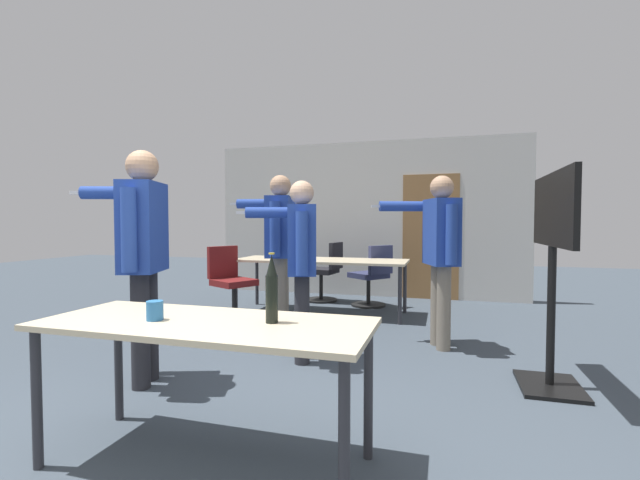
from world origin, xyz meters
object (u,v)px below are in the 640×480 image
Objects in this scene: drink_cup at (155,311)px; office_chair_side_rolled at (231,285)px; person_left_plaid at (279,239)px; person_center_tall at (142,243)px; office_chair_far_left at (372,278)px; person_right_polo at (300,253)px; office_chair_mid_tucked at (325,273)px; beer_bottle at (272,290)px; tv_screen at (553,252)px; person_far_watching at (440,244)px.

office_chair_side_rolled is at bearing 111.48° from drink_cup.
drink_cup is (0.36, -2.64, -0.28)m from person_left_plaid.
person_center_tall is 1.92× the size of office_chair_side_rolled.
drink_cup is (-0.41, -4.45, 0.37)m from office_chair_far_left.
person_center_tall is at bearing 112.81° from person_right_polo.
beer_bottle is (0.98, -4.55, 0.47)m from office_chair_mid_tucked.
tv_screen is at bearing -94.06° from person_center_tall.
person_left_plaid is 2.70m from beer_bottle.
drink_cup is (-2.23, -1.69, -0.24)m from tv_screen.
person_far_watching reaches higher than office_chair_side_rolled.
person_right_polo is at bearing 104.05° from beer_bottle.
beer_bottle is (0.20, -4.33, 0.49)m from office_chair_far_left.
person_far_watching is 1.83× the size of office_chair_side_rolled.
office_chair_far_left is 2.59× the size of beer_bottle.
office_chair_mid_tucked is at bearing -138.84° from tv_screen.
drink_cup is (0.38, -4.67, 0.35)m from office_chair_mid_tucked.
person_right_polo is 1.73× the size of office_chair_side_rolled.
office_chair_mid_tucked is at bearing -25.16° from person_center_tall.
office_chair_mid_tucked is (0.43, 3.77, -0.65)m from person_center_tall.
office_chair_side_rolled is 2.65× the size of beer_bottle.
person_right_polo is (-2.04, 0.09, -0.06)m from tv_screen.
person_far_watching is at bearing 106.52° from office_chair_side_rolled.
person_left_plaid is 2.07m from office_chair_far_left.
person_far_watching is (1.21, 0.78, 0.06)m from person_right_polo.
person_far_watching is at bearing -102.49° from person_left_plaid.
office_chair_mid_tucked is at bearing -7.57° from person_right_polo.
person_right_polo is 1.33m from person_center_tall.
beer_bottle is (1.41, -0.78, -0.18)m from person_center_tall.
office_chair_side_rolled is (-0.42, 2.22, -0.65)m from person_center_tall.
office_chair_mid_tucked is 2.65× the size of beer_bottle.
person_right_polo is at bearing -157.39° from person_left_plaid.
person_left_plaid is 1.18m from office_chair_side_rolled.
office_chair_mid_tucked and office_chair_side_rolled have the same top height.
office_chair_far_left is (0.22, 2.67, -0.55)m from person_right_polo.
tv_screen is 3.79m from office_chair_side_rolled.
tv_screen reaches higher than office_chair_far_left.
person_center_tall is at bearing -161.26° from office_chair_far_left.
person_center_tall is 17.98× the size of drink_cup.
person_center_tall reaches higher than beer_bottle.
office_chair_far_left is (-0.99, 1.89, -0.61)m from person_far_watching.
person_center_tall is at bearing 131.76° from drink_cup.
office_chair_far_left is 0.82m from office_chair_mid_tucked.
office_chair_far_left is 0.98× the size of office_chair_side_rolled.
office_chair_side_rolled is at bearing 121.45° from beer_bottle.
office_chair_side_rolled reaches higher than office_chair_far_left.
person_right_polo is 0.91× the size of person_left_plaid.
person_right_polo is 1.77× the size of office_chair_far_left.
office_chair_far_left is (0.77, 1.81, -0.65)m from person_left_plaid.
office_chair_mid_tucked is at bearing 94.60° from drink_cup.
person_far_watching reaches higher than tv_screen.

